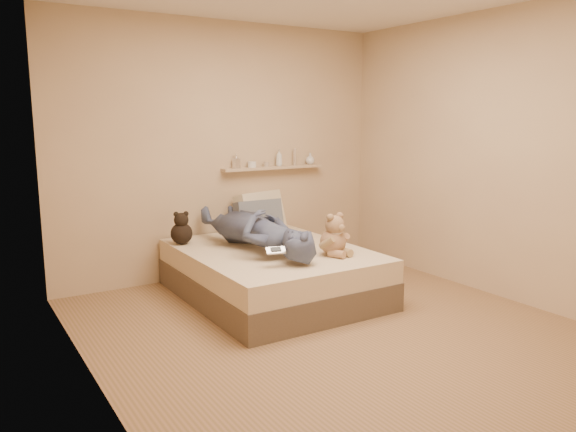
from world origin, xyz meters
TOP-DOWN VIEW (x-y plane):
  - room at (0.00, 0.00)m, footprint 3.80×3.80m
  - bed at (0.00, 0.93)m, footprint 1.50×1.90m
  - game_console at (-0.29, 0.37)m, footprint 0.17×0.11m
  - teddy_bear at (0.35, 0.45)m, footprint 0.31×0.31m
  - dark_plush at (-0.63, 1.55)m, footprint 0.21×0.21m
  - pillow_cream at (0.34, 1.76)m, footprint 0.60×0.40m
  - pillow_grey at (0.24, 1.62)m, footprint 0.50×0.22m
  - person at (-0.12, 1.00)m, footprint 0.64×1.61m
  - wall_shelf at (0.55, 1.84)m, footprint 1.20×0.12m
  - shelf_bottles at (0.63, 1.84)m, footprint 1.02×0.12m

SIDE VIEW (x-z plane):
  - bed at x=0.00m, z-range 0.00..0.45m
  - dark_plush at x=-0.63m, z-range 0.43..0.75m
  - game_console at x=-0.29m, z-range 0.56..0.62m
  - teddy_bear at x=0.35m, z-range 0.42..0.80m
  - pillow_grey at x=0.24m, z-range 0.44..0.80m
  - person at x=-0.12m, z-range 0.45..0.83m
  - pillow_cream at x=0.34m, z-range 0.44..0.86m
  - wall_shelf at x=0.55m, z-range 1.09..1.11m
  - shelf_bottles at x=0.63m, z-range 1.09..1.28m
  - room at x=0.00m, z-range -0.60..3.20m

